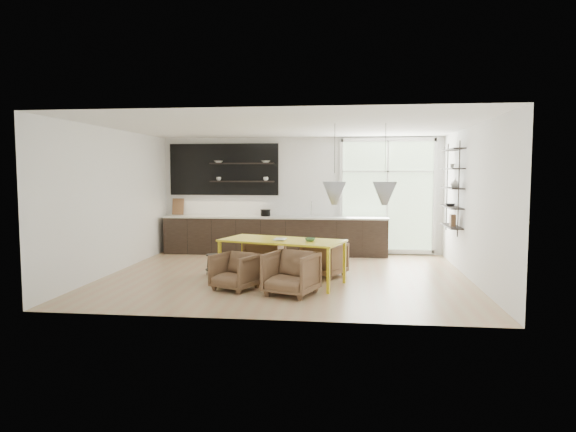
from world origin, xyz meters
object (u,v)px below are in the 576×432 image
object	(u,v)px
armchair_front_right	(291,273)
armchair_front_left	(235,271)
armchair_back_right	(325,259)
wire_stool	(214,262)
dining_table	(282,243)
armchair_back_left	(265,256)

from	to	relation	value
armchair_front_right	armchair_front_left	bearing A→B (deg)	-175.40
armchair_back_right	wire_stool	xyz separation A→B (m)	(-2.18, -0.18, -0.07)
armchair_back_right	armchair_front_left	size ratio (longest dim) A/B	1.06
dining_table	armchair_front_left	xyz separation A→B (m)	(-0.74, -0.60, -0.43)
armchair_back_left	armchair_front_left	xyz separation A→B (m)	(-0.27, -1.53, -0.02)
dining_table	armchair_front_right	world-z (taller)	dining_table
armchair_back_left	armchair_back_right	bearing A→B (deg)	177.37
dining_table	armchair_back_right	world-z (taller)	dining_table
armchair_back_left	armchair_front_right	world-z (taller)	armchair_front_right
dining_table	armchair_front_right	size ratio (longest dim) A/B	3.03
armchair_back_right	armchair_front_right	world-z (taller)	armchair_front_right
armchair_back_left	wire_stool	world-z (taller)	armchair_back_left
armchair_front_right	wire_stool	world-z (taller)	armchair_front_right
armchair_back_left	dining_table	bearing A→B (deg)	123.07
armchair_back_right	armchair_back_left	bearing A→B (deg)	18.30
armchair_back_left	armchair_front_left	bearing A→B (deg)	86.34
armchair_back_right	dining_table	bearing A→B (deg)	72.00
dining_table	armchair_front_left	distance (m)	1.05
armchair_back_right	wire_stool	size ratio (longest dim) A/B	1.76
dining_table	armchair_front_right	bearing A→B (deg)	-56.08
dining_table	armchair_back_left	bearing A→B (deg)	133.54
dining_table	wire_stool	xyz separation A→B (m)	(-1.43, 0.56, -0.48)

